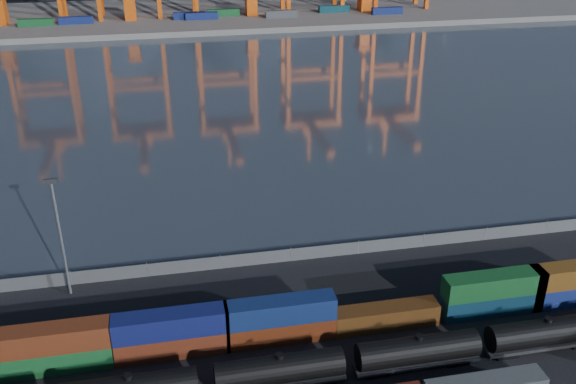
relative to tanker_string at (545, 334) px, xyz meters
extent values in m
plane|color=#2A333D|center=(-24.75, 101.39, -2.20)|extent=(700.00, 700.00, 0.00)
cube|color=#514F4C|center=(-24.75, 206.39, -1.20)|extent=(700.00, 70.00, 2.00)
cube|color=#165626|center=(-55.01, 7.69, -0.80)|extent=(12.94, 2.63, 2.80)
cube|color=#632A13|center=(-55.01, 7.69, 2.00)|extent=(12.94, 2.63, 2.80)
cube|color=#5F2413|center=(-41.96, 7.69, -0.80)|extent=(12.94, 2.63, 2.80)
cube|color=#101751|center=(-41.96, 7.69, 2.00)|extent=(12.94, 2.63, 2.80)
cube|color=#58210D|center=(-29.43, 7.69, -0.80)|extent=(12.94, 2.63, 2.80)
cube|color=navy|center=(-29.43, 7.69, 2.00)|extent=(12.94, 2.63, 2.80)
cube|color=#4C2A0F|center=(-16.45, 7.69, -0.80)|extent=(12.94, 2.63, 2.80)
cube|color=#0C2B3F|center=(-2.61, 7.69, -0.80)|extent=(12.94, 2.63, 2.80)
cube|color=#144D21|center=(-2.61, 7.69, 2.00)|extent=(12.94, 2.63, 2.80)
cube|color=navy|center=(9.00, 7.69, -0.80)|extent=(12.94, 2.63, 2.80)
cylinder|color=black|center=(-46.50, 0.00, 1.93)|extent=(0.85, 0.85, 0.53)
cylinder|color=black|center=(-31.00, 0.00, 0.23)|extent=(13.77, 3.07, 3.07)
cylinder|color=black|center=(-31.00, 0.00, 1.93)|extent=(0.85, 0.85, 0.53)
cube|color=black|center=(-31.00, 0.00, -1.46)|extent=(14.30, 2.12, 0.42)
cube|color=black|center=(-26.23, 0.00, -1.89)|extent=(2.65, 1.91, 0.64)
cylinder|color=black|center=(-15.50, 0.00, 0.23)|extent=(13.77, 3.07, 3.07)
cylinder|color=black|center=(-15.50, 0.00, 1.93)|extent=(0.85, 0.85, 0.53)
cube|color=black|center=(-15.50, 0.00, -1.46)|extent=(14.30, 2.12, 0.42)
cube|color=black|center=(-20.27, 0.00, -1.89)|extent=(2.65, 1.91, 0.64)
cube|color=black|center=(-10.73, 0.00, -1.89)|extent=(2.65, 1.91, 0.64)
cylinder|color=black|center=(0.00, 0.00, 0.23)|extent=(13.77, 3.07, 3.07)
cylinder|color=black|center=(0.00, 0.00, 1.93)|extent=(0.85, 0.85, 0.53)
cube|color=black|center=(0.00, 0.00, -1.46)|extent=(14.30, 2.12, 0.42)
cube|color=black|center=(-4.77, 0.00, -1.89)|extent=(2.65, 1.91, 0.64)
cube|color=#595B5E|center=(-24.75, 24.39, -1.20)|extent=(160.00, 0.06, 2.00)
cylinder|color=slate|center=(-54.75, 24.39, -1.10)|extent=(0.12, 0.12, 2.20)
cylinder|color=slate|center=(-44.75, 24.39, -1.10)|extent=(0.12, 0.12, 2.20)
cylinder|color=slate|center=(-34.75, 24.39, -1.10)|extent=(0.12, 0.12, 2.20)
cylinder|color=slate|center=(-24.75, 24.39, -1.10)|extent=(0.12, 0.12, 2.20)
cylinder|color=slate|center=(-14.75, 24.39, -1.10)|extent=(0.12, 0.12, 2.20)
cylinder|color=slate|center=(-4.75, 24.39, -1.10)|extent=(0.12, 0.12, 2.20)
cylinder|color=slate|center=(5.25, 24.39, -1.10)|extent=(0.12, 0.12, 2.20)
cylinder|color=slate|center=(15.25, 24.39, -1.10)|extent=(0.12, 0.12, 2.20)
cylinder|color=slate|center=(-54.75, 22.39, 5.80)|extent=(0.36, 0.36, 16.00)
cube|color=black|center=(-54.75, 22.39, 14.10)|extent=(1.60, 0.40, 0.60)
cube|color=navy|center=(-24.10, 191.07, 1.10)|extent=(12.00, 2.44, 2.60)
cube|color=navy|center=(46.59, 187.32, 1.10)|extent=(12.00, 2.44, 2.60)
cube|color=navy|center=(-28.39, 192.47, 1.10)|extent=(12.00, 2.44, 2.60)
cube|color=#3F4244|center=(5.62, 189.10, 1.10)|extent=(12.00, 2.44, 2.60)
cube|color=#144C23|center=(-82.50, 190.59, 1.10)|extent=(12.00, 2.44, 2.60)
cube|color=navy|center=(-68.91, 191.92, 1.10)|extent=(12.00, 2.44, 2.60)
cube|color=#144C23|center=(-15.41, 195.87, 1.10)|extent=(12.00, 2.44, 2.60)
cube|color=#0C3842|center=(27.65, 195.22, 1.10)|extent=(12.00, 2.44, 2.60)
cube|color=#CC4B0E|center=(-94.75, 196.39, 4.80)|extent=(4.00, 6.00, 10.00)
cube|color=#CC4B0E|center=(-49.75, 196.39, 4.80)|extent=(4.00, 6.00, 10.00)
cube|color=#CC4B0E|center=(-4.75, 196.39, 4.80)|extent=(4.00, 6.00, 10.00)
camera|label=1|loc=(-40.53, -51.72, 46.89)|focal=40.00mm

